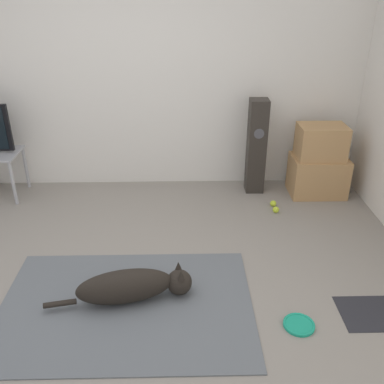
{
  "coord_description": "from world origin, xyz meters",
  "views": [
    {
      "loc": [
        0.59,
        -2.57,
        2.19
      ],
      "look_at": [
        0.67,
        0.89,
        0.45
      ],
      "focal_mm": 40.0,
      "sensor_mm": 36.0,
      "label": 1
    }
  ],
  "objects_px": {
    "dog": "(133,286)",
    "floor_speaker": "(256,147)",
    "cardboard_box_lower": "(318,176)",
    "cardboard_box_upper": "(321,142)",
    "frisbee": "(299,325)",
    "tennis_ball_by_boxes": "(273,204)",
    "tennis_ball_near_speaker": "(276,210)"
  },
  "relations": [
    {
      "from": "frisbee",
      "to": "cardboard_box_upper",
      "type": "height_order",
      "value": "cardboard_box_upper"
    },
    {
      "from": "cardboard_box_upper",
      "to": "floor_speaker",
      "type": "relative_size",
      "value": 0.48
    },
    {
      "from": "tennis_ball_near_speaker",
      "to": "tennis_ball_by_boxes",
      "type": "bearing_deg",
      "value": 90.74
    },
    {
      "from": "frisbee",
      "to": "cardboard_box_upper",
      "type": "relative_size",
      "value": 0.44
    },
    {
      "from": "frisbee",
      "to": "floor_speaker",
      "type": "relative_size",
      "value": 0.21
    },
    {
      "from": "tennis_ball_by_boxes",
      "to": "tennis_ball_near_speaker",
      "type": "height_order",
      "value": "same"
    },
    {
      "from": "dog",
      "to": "tennis_ball_near_speaker",
      "type": "relative_size",
      "value": 16.42
    },
    {
      "from": "floor_speaker",
      "to": "tennis_ball_by_boxes",
      "type": "height_order",
      "value": "floor_speaker"
    },
    {
      "from": "cardboard_box_upper",
      "to": "cardboard_box_lower",
      "type": "bearing_deg",
      "value": 5.5
    },
    {
      "from": "frisbee",
      "to": "floor_speaker",
      "type": "xyz_separation_m",
      "value": [
        0.01,
        2.15,
        0.51
      ]
    },
    {
      "from": "frisbee",
      "to": "cardboard_box_upper",
      "type": "distance_m",
      "value": 2.25
    },
    {
      "from": "frisbee",
      "to": "floor_speaker",
      "type": "bearing_deg",
      "value": 89.82
    },
    {
      "from": "frisbee",
      "to": "tennis_ball_by_boxes",
      "type": "relative_size",
      "value": 3.38
    },
    {
      "from": "dog",
      "to": "floor_speaker",
      "type": "distance_m",
      "value": 2.24
    },
    {
      "from": "frisbee",
      "to": "tennis_ball_by_boxes",
      "type": "xyz_separation_m",
      "value": [
        0.16,
        1.75,
        0.02
      ]
    },
    {
      "from": "cardboard_box_lower",
      "to": "cardboard_box_upper",
      "type": "relative_size",
      "value": 1.2
    },
    {
      "from": "frisbee",
      "to": "dog",
      "type": "bearing_deg",
      "value": 166.04
    },
    {
      "from": "cardboard_box_lower",
      "to": "tennis_ball_by_boxes",
      "type": "bearing_deg",
      "value": -150.77
    },
    {
      "from": "cardboard_box_lower",
      "to": "tennis_ball_by_boxes",
      "type": "height_order",
      "value": "cardboard_box_lower"
    },
    {
      "from": "floor_speaker",
      "to": "dog",
      "type": "bearing_deg",
      "value": -122.63
    },
    {
      "from": "cardboard_box_lower",
      "to": "cardboard_box_upper",
      "type": "xyz_separation_m",
      "value": [
        -0.01,
        -0.0,
        0.4
      ]
    },
    {
      "from": "floor_speaker",
      "to": "tennis_ball_near_speaker",
      "type": "bearing_deg",
      "value": -74.22
    },
    {
      "from": "frisbee",
      "to": "tennis_ball_by_boxes",
      "type": "bearing_deg",
      "value": 84.9
    },
    {
      "from": "dog",
      "to": "tennis_ball_near_speaker",
      "type": "bearing_deg",
      "value": 44.63
    },
    {
      "from": "floor_speaker",
      "to": "frisbee",
      "type": "bearing_deg",
      "value": -90.18
    },
    {
      "from": "cardboard_box_upper",
      "to": "floor_speaker",
      "type": "bearing_deg",
      "value": 171.63
    },
    {
      "from": "dog",
      "to": "cardboard_box_lower",
      "type": "xyz_separation_m",
      "value": [
        1.88,
        1.76,
        0.08
      ]
    },
    {
      "from": "floor_speaker",
      "to": "tennis_ball_by_boxes",
      "type": "xyz_separation_m",
      "value": [
        0.15,
        -0.4,
        -0.49
      ]
    },
    {
      "from": "cardboard_box_lower",
      "to": "cardboard_box_upper",
      "type": "height_order",
      "value": "cardboard_box_upper"
    },
    {
      "from": "frisbee",
      "to": "tennis_ball_by_boxes",
      "type": "distance_m",
      "value": 1.76
    },
    {
      "from": "cardboard_box_lower",
      "to": "tennis_ball_near_speaker",
      "type": "height_order",
      "value": "cardboard_box_lower"
    },
    {
      "from": "cardboard_box_lower",
      "to": "floor_speaker",
      "type": "xyz_separation_m",
      "value": [
        -0.69,
        0.1,
        0.31
      ]
    }
  ]
}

